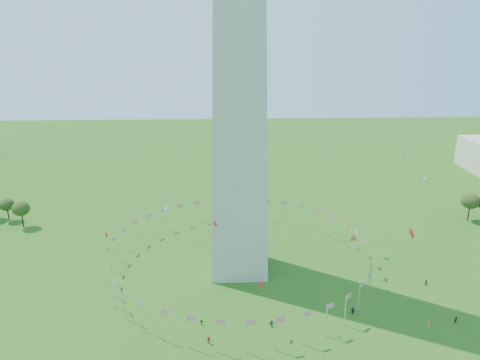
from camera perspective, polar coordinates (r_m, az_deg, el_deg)
name	(u,v)px	position (r m, az deg, el deg)	size (l,w,h in m)	color
flag_ring	(239,256)	(148.17, -0.14, -9.25)	(80.24, 80.24, 9.00)	silver
kites_aloft	(307,250)	(115.05, 8.18, -8.41)	(100.41, 85.20, 34.55)	green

